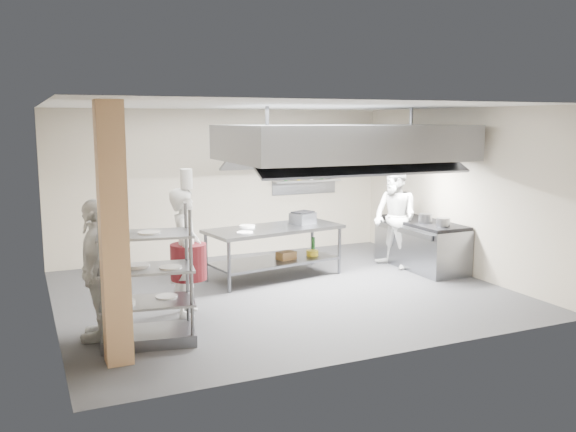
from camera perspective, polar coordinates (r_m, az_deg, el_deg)
name	(u,v)px	position (r m, az deg, el deg)	size (l,w,h in m)	color
floor	(283,292)	(10.03, -0.47, -7.13)	(7.00, 7.00, 0.00)	#2A2A2C
ceiling	(283,106)	(9.64, -0.50, 10.27)	(7.00, 7.00, 0.00)	silver
wall_back	(224,184)	(12.51, -5.98, 3.04)	(7.00, 7.00, 0.00)	#B3A68E
wall_left	(48,215)	(8.94, -21.53, 0.11)	(6.00, 6.00, 0.00)	#B3A68E
wall_right	(458,191)	(11.56, 15.65, 2.27)	(6.00, 6.00, 0.00)	#B3A68E
column	(114,235)	(7.12, -15.99, -1.73)	(0.30, 0.30, 3.00)	tan
exhaust_hood	(343,142)	(10.58, 5.15, 6.87)	(4.00, 2.50, 0.60)	gray
hood_strip_a	(295,163)	(10.19, 0.68, 5.02)	(1.60, 0.12, 0.04)	white
hood_strip_b	(387,160)	(11.06, 9.22, 5.22)	(1.60, 0.12, 0.04)	white
wall_shelf	(307,181)	(13.03, 1.80, 3.31)	(1.50, 0.28, 0.04)	gray
island	(274,252)	(10.84, -1.29, -3.42)	(2.43, 1.01, 0.91)	slate
island_worktop	(274,229)	(10.76, -1.30, -1.21)	(2.43, 1.01, 0.06)	gray
island_undershelf	(274,261)	(10.88, -1.29, -4.22)	(2.23, 0.91, 0.04)	slate
pass_rack	(147,276)	(7.80, -13.09, -5.50)	(1.15, 0.67, 1.72)	slate
cooking_range	(421,246)	(11.86, 12.32, -2.73)	(0.80, 2.00, 0.84)	gray
range_top	(422,222)	(11.78, 12.40, -0.58)	(0.78, 1.96, 0.06)	black
chef_head	(186,252)	(8.83, -9.53, -3.33)	(0.67, 0.44, 1.84)	silver
chef_line	(395,218)	(11.64, 9.98, -0.16)	(0.94, 0.73, 1.93)	white
chef_plating	(97,269)	(8.12, -17.44, -4.79)	(1.06, 0.44, 1.81)	white
griddle	(303,218)	(11.10, 1.39, -0.21)	(0.41, 0.32, 0.20)	slate
wicker_basket	(286,256)	(10.89, -0.17, -3.72)	(0.32, 0.22, 0.14)	olive
stockpot	(425,218)	(11.55, 12.73, -0.20)	(0.25, 0.25, 0.17)	gray
plate_stack	(148,300)	(7.88, -13.01, -7.67)	(0.28, 0.28, 0.05)	white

